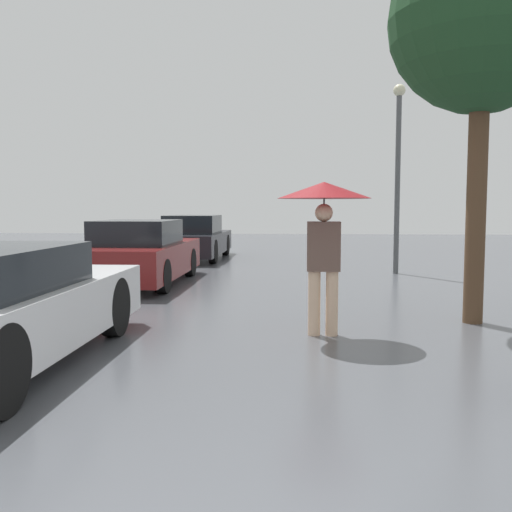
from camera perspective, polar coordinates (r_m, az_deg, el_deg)
The scene contains 5 objects.
pedestrian at distance 6.53m, azimuth 6.81°, elevation 4.49°, with size 1.07×1.07×1.76m.
parked_car_middle at distance 11.21m, azimuth -11.53°, elevation 0.19°, with size 1.64×4.01×1.23m.
parked_car_farthest at distance 16.33m, azimuth -6.20°, elevation 1.73°, with size 1.64×4.27×1.25m.
tree at distance 8.05m, azimuth 21.69°, elevation 20.94°, with size 2.29×2.29×4.93m.
street_lamp at distance 13.06m, azimuth 14.01°, elevation 9.25°, with size 0.26×0.26×4.14m.
Camera 1 is at (-0.26, -1.53, 1.48)m, focal length 40.00 mm.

